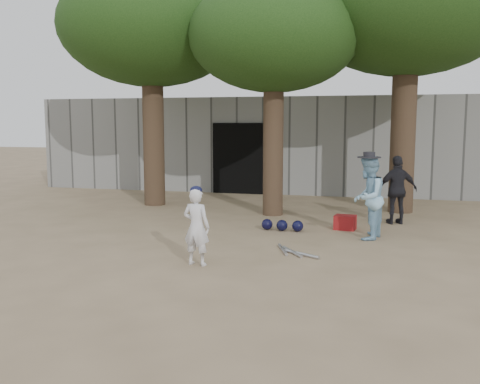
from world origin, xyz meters
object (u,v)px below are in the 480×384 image
(boy_player, at_px, (196,227))
(spectator_blue, at_px, (368,198))
(spectator_dark, at_px, (397,190))
(red_bag, at_px, (345,222))

(boy_player, bearing_deg, spectator_blue, -125.60)
(boy_player, height_order, spectator_dark, spectator_dark)
(boy_player, height_order, red_bag, boy_player)
(boy_player, xyz_separation_m, spectator_dark, (3.13, 4.33, 0.15))
(spectator_blue, height_order, red_bag, spectator_blue)
(boy_player, relative_size, spectator_blue, 0.76)
(spectator_blue, bearing_deg, spectator_dark, 174.59)
(spectator_blue, distance_m, spectator_dark, 1.85)
(boy_player, bearing_deg, spectator_dark, -117.05)
(red_bag, bearing_deg, boy_player, -121.43)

